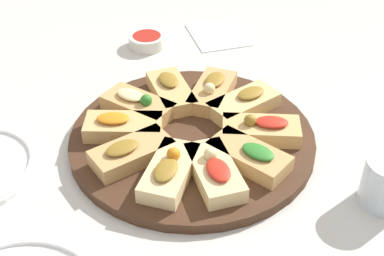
# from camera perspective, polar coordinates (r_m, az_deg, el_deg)

# --- Properties ---
(ground_plane) EXTENTS (3.00, 3.00, 0.00)m
(ground_plane) POSITION_cam_1_polar(r_m,az_deg,el_deg) (0.96, -0.00, -1.56)
(ground_plane) COLOR beige
(serving_board) EXTENTS (0.43, 0.43, 0.02)m
(serving_board) POSITION_cam_1_polar(r_m,az_deg,el_deg) (0.95, -0.00, -1.12)
(serving_board) COLOR #422819
(serving_board) RESTS_ON ground_plane
(focaccia_slice_0) EXTENTS (0.07, 0.14, 0.04)m
(focaccia_slice_0) POSITION_cam_1_polar(r_m,az_deg,el_deg) (1.00, 5.58, 2.61)
(focaccia_slice_0) COLOR #DBB775
(focaccia_slice_0) RESTS_ON serving_board
(focaccia_slice_1) EXTENTS (0.13, 0.15, 0.05)m
(focaccia_slice_1) POSITION_cam_1_polar(r_m,az_deg,el_deg) (1.03, 2.18, 3.95)
(focaccia_slice_1) COLOR tan
(focaccia_slice_1) RESTS_ON serving_board
(focaccia_slice_2) EXTENTS (0.15, 0.10, 0.04)m
(focaccia_slice_2) POSITION_cam_1_polar(r_m,az_deg,el_deg) (1.03, -2.26, 3.93)
(focaccia_slice_2) COLOR tan
(focaccia_slice_2) RESTS_ON serving_board
(focaccia_slice_3) EXTENTS (0.15, 0.11, 0.05)m
(focaccia_slice_3) POSITION_cam_1_polar(r_m,az_deg,el_deg) (1.00, -5.79, 2.46)
(focaccia_slice_3) COLOR tan
(focaccia_slice_3) RESTS_ON serving_board
(focaccia_slice_4) EXTENTS (0.13, 0.15, 0.04)m
(focaccia_slice_4) POSITION_cam_1_polar(r_m,az_deg,el_deg) (0.95, -7.40, 0.17)
(focaccia_slice_4) COLOR tan
(focaccia_slice_4) RESTS_ON serving_board
(focaccia_slice_5) EXTENTS (0.06, 0.13, 0.04)m
(focaccia_slice_5) POSITION_cam_1_polar(r_m,az_deg,el_deg) (0.89, -6.48, -2.65)
(focaccia_slice_5) COLOR tan
(focaccia_slice_5) RESTS_ON serving_board
(focaccia_slice_6) EXTENTS (0.13, 0.14, 0.05)m
(focaccia_slice_6) POSITION_cam_1_polar(r_m,az_deg,el_deg) (0.85, -2.41, -4.61)
(focaccia_slice_6) COLOR #E5C689
(focaccia_slice_6) RESTS_ON serving_board
(focaccia_slice_7) EXTENTS (0.15, 0.10, 0.05)m
(focaccia_slice_7) POSITION_cam_1_polar(r_m,az_deg,el_deg) (0.85, 2.42, -4.61)
(focaccia_slice_7) COLOR #E5C689
(focaccia_slice_7) RESTS_ON serving_board
(focaccia_slice_8) EXTENTS (0.15, 0.10, 0.04)m
(focaccia_slice_8) POSITION_cam_1_polar(r_m,az_deg,el_deg) (0.88, 6.14, -2.98)
(focaccia_slice_8) COLOR tan
(focaccia_slice_8) RESTS_ON serving_board
(focaccia_slice_9) EXTENTS (0.13, 0.15, 0.05)m
(focaccia_slice_9) POSITION_cam_1_polar(r_m,az_deg,el_deg) (0.94, 7.41, -0.15)
(focaccia_slice_9) COLOR tan
(focaccia_slice_9) RESTS_ON serving_board
(napkin_stack) EXTENTS (0.18, 0.16, 0.01)m
(napkin_stack) POSITION_cam_1_polar(r_m,az_deg,el_deg) (1.31, 2.79, 9.93)
(napkin_stack) COLOR white
(napkin_stack) RESTS_ON ground_plane
(dipping_bowl) EXTENTS (0.08, 0.08, 0.03)m
(dipping_bowl) POSITION_cam_1_polar(r_m,az_deg,el_deg) (1.25, -4.83, 9.27)
(dipping_bowl) COLOR silver
(dipping_bowl) RESTS_ON ground_plane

